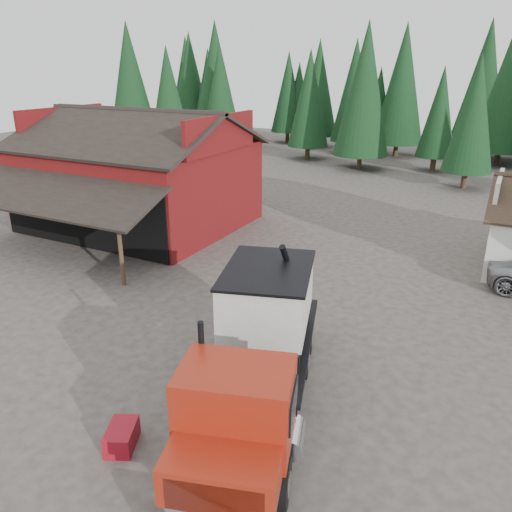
% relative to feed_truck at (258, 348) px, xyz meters
% --- Properties ---
extents(ground, '(120.00, 120.00, 0.00)m').
position_rel_feed_truck_xyz_m(ground, '(-4.00, 2.97, -2.07)').
color(ground, '#403732').
rests_on(ground, ground).
extents(red_barn, '(12.80, 13.63, 7.18)m').
position_rel_feed_truck_xyz_m(red_barn, '(-15.00, 12.87, 0.62)').
color(red_barn, maroon).
rests_on(red_barn, ground).
extents(conifer_backdrop, '(76.00, 16.00, 16.00)m').
position_rel_feed_truck_xyz_m(conifer_backdrop, '(-4.00, 44.97, -2.07)').
color(conifer_backdrop, black).
rests_on(conifer_backdrop, ground).
extents(near_pine_a, '(4.40, 4.40, 11.40)m').
position_rel_feed_truck_xyz_m(near_pine_a, '(-26.00, 30.97, 4.32)').
color(near_pine_a, '#382619').
rests_on(near_pine_a, ground).
extents(near_pine_b, '(3.96, 3.96, 10.40)m').
position_rel_feed_truck_xyz_m(near_pine_b, '(2.00, 32.97, 3.82)').
color(near_pine_b, '#382619').
rests_on(near_pine_b, ground).
extents(near_pine_d, '(5.28, 5.28, 13.40)m').
position_rel_feed_truck_xyz_m(near_pine_d, '(-8.00, 36.97, 5.33)').
color(near_pine_d, '#382619').
rests_on(near_pine_d, ground).
extents(feed_truck, '(5.35, 10.13, 4.42)m').
position_rel_feed_truck_xyz_m(feed_truck, '(0.00, 0.00, 0.00)').
color(feed_truck, black).
rests_on(feed_truck, ground).
extents(equip_box, '(1.10, 1.29, 0.60)m').
position_rel_feed_truck_xyz_m(equip_box, '(-2.49, -3.03, -1.77)').
color(equip_box, maroon).
rests_on(equip_box, ground).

